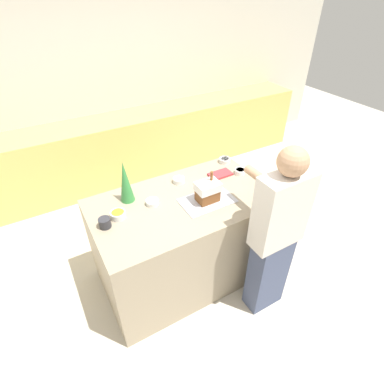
{
  "coord_description": "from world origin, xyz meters",
  "views": [
    {
      "loc": [
        -0.94,
        -1.79,
        2.5
      ],
      "look_at": [
        0.09,
        0.0,
        0.99
      ],
      "focal_mm": 28.0,
      "sensor_mm": 36.0,
      "label": 1
    }
  ],
  "objects": [
    {
      "name": "candy_bowl_near_tray_left",
      "position": [
        0.1,
        0.27,
        0.96
      ],
      "size": [
        0.11,
        0.11,
        0.04
      ],
      "color": "white",
      "rests_on": "kitchen_island"
    },
    {
      "name": "mug",
      "position": [
        -0.67,
        0.01,
        0.97
      ],
      "size": [
        0.09,
        0.09,
        0.08
      ],
      "color": "#2D2D33",
      "rests_on": "kitchen_island"
    },
    {
      "name": "person",
      "position": [
        0.47,
        -0.65,
        0.84
      ],
      "size": [
        0.42,
        0.53,
        1.62
      ],
      "color": "#424C6B",
      "rests_on": "ground_plane"
    },
    {
      "name": "decorative_tree",
      "position": [
        -0.4,
        0.25,
        1.12
      ],
      "size": [
        0.12,
        0.12,
        0.38
      ],
      "color": "#33843D",
      "rests_on": "kitchen_island"
    },
    {
      "name": "back_cabinet_block",
      "position": [
        0.0,
        2.01,
        0.47
      ],
      "size": [
        6.0,
        0.6,
        0.94
      ],
      "color": "#DBBC60",
      "rests_on": "ground_plane"
    },
    {
      "name": "kitchen_island",
      "position": [
        0.0,
        0.0,
        0.47
      ],
      "size": [
        1.57,
        0.91,
        0.93
      ],
      "color": "gray",
      "rests_on": "ground_plane"
    },
    {
      "name": "gingerbread_house",
      "position": [
        0.18,
        -0.11,
        1.03
      ],
      "size": [
        0.2,
        0.15,
        0.26
      ],
      "color": "brown",
      "rests_on": "baking_tray"
    },
    {
      "name": "cookbook",
      "position": [
        0.5,
        0.18,
        0.94
      ],
      "size": [
        0.22,
        0.13,
        0.02
      ],
      "color": "#B23338",
      "rests_on": "kitchen_island"
    },
    {
      "name": "candy_bowl_beside_tree",
      "position": [
        0.68,
        0.1,
        0.96
      ],
      "size": [
        0.1,
        0.1,
        0.05
      ],
      "color": "white",
      "rests_on": "kitchen_island"
    },
    {
      "name": "ground_plane",
      "position": [
        0.0,
        0.0,
        0.0
      ],
      "size": [
        12.0,
        12.0,
        0.0
      ],
      "primitive_type": "plane",
      "color": "beige"
    },
    {
      "name": "candy_bowl_center_rear",
      "position": [
        -0.55,
        0.07,
        0.96
      ],
      "size": [
        0.12,
        0.12,
        0.05
      ],
      "color": "silver",
      "rests_on": "kitchen_island"
    },
    {
      "name": "wall_back",
      "position": [
        0.0,
        2.34,
        1.3
      ],
      "size": [
        8.0,
        0.05,
        2.6
      ],
      "color": "beige",
      "rests_on": "ground_plane"
    },
    {
      "name": "baking_tray",
      "position": [
        0.18,
        -0.11,
        0.94
      ],
      "size": [
        0.46,
        0.29,
        0.01
      ],
      "color": "#B2B2BC",
      "rests_on": "kitchen_island"
    },
    {
      "name": "candy_bowl_front_corner",
      "position": [
        -0.24,
        0.09,
        0.95
      ],
      "size": [
        0.11,
        0.11,
        0.04
      ],
      "color": "white",
      "rests_on": "kitchen_island"
    },
    {
      "name": "candy_bowl_behind_tray",
      "position": [
        0.68,
        0.36,
        0.96
      ],
      "size": [
        0.12,
        0.12,
        0.04
      ],
      "color": "silver",
      "rests_on": "kitchen_island"
    }
  ]
}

